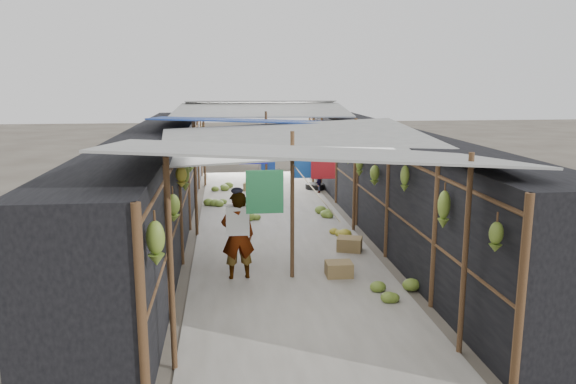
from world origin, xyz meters
name	(u,v)px	position (x,y,z in m)	size (l,w,h in m)	color
ground	(321,361)	(0.00, 0.00, 0.00)	(80.00, 80.00, 0.00)	#6B6356
aisle_slab	(275,227)	(0.00, 6.50, 0.01)	(3.60, 16.00, 0.02)	#9E998E
stall_left	(157,182)	(-2.70, 6.50, 1.15)	(1.40, 15.00, 2.30)	black
stall_right	(387,177)	(2.70, 6.50, 1.15)	(1.40, 15.00, 2.30)	black
crate_near	(339,270)	(0.83, 2.95, 0.14)	(0.46, 0.37, 0.28)	#957A4C
crate_mid	(350,245)	(1.35, 4.42, 0.15)	(0.49, 0.39, 0.29)	#957A4C
crate_back	(251,187)	(-0.35, 10.97, 0.14)	(0.43, 0.35, 0.27)	#957A4C
black_basin	(315,187)	(1.70, 11.01, 0.09)	(0.61, 0.61, 0.18)	black
vendor_elderly	(238,236)	(-0.95, 3.07, 0.79)	(0.57, 0.38, 1.58)	silver
shopper_blue	(268,173)	(0.10, 9.69, 0.78)	(0.76, 0.59, 1.56)	#2150A5
vendor_seated	(318,181)	(1.70, 10.39, 0.38)	(0.50, 0.29, 0.77)	#534D48
market_canopy	(274,125)	(0.03, 6.83, 2.40)	(5.62, 15.20, 2.77)	brown
hanging_bananas	(271,159)	(-0.10, 6.15, 1.68)	(3.96, 14.30, 0.75)	olive
floor_bananas	(285,216)	(0.31, 7.03, 0.15)	(3.56, 9.73, 0.33)	olive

